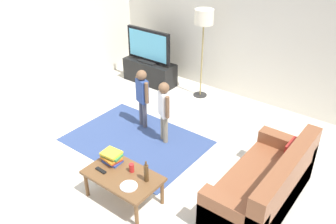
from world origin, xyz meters
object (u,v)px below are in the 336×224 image
(couch, at_px, (267,187))
(floor_lamp, at_px, (204,22))
(tv, at_px, (148,46))
(child_center, at_px, (164,107))
(child_near_tv, at_px, (142,93))
(tv_stand, at_px, (150,72))
(soda_can, at_px, (132,168))
(book_stack, at_px, (112,157))
(bottle, at_px, (146,173))
(coffee_table, at_px, (123,178))
(plate, at_px, (129,186))
(tv_remote, at_px, (101,170))

(couch, height_order, floor_lamp, floor_lamp)
(tv, relative_size, child_center, 1.03)
(child_center, bearing_deg, child_near_tv, 166.47)
(tv_stand, distance_m, soda_can, 3.61)
(child_center, xyz_separation_m, book_stack, (0.14, -1.31, -0.14))
(tv_stand, height_order, child_center, child_center)
(child_center, bearing_deg, bottle, -60.27)
(coffee_table, bearing_deg, couch, 34.58)
(child_center, bearing_deg, plate, -66.98)
(child_center, xyz_separation_m, tv_remote, (0.15, -1.54, -0.21))
(tv_stand, distance_m, coffee_table, 3.67)
(floor_lamp, bearing_deg, plate, -71.90)
(couch, bearing_deg, tv_stand, 151.50)
(tv, distance_m, book_stack, 3.42)
(child_near_tv, bearing_deg, child_center, -13.53)
(child_near_tv, xyz_separation_m, plate, (1.24, -1.68, -0.22))
(tv, xyz_separation_m, child_near_tv, (1.07, -1.44, -0.20))
(floor_lamp, relative_size, plate, 8.09)
(coffee_table, relative_size, book_stack, 3.38)
(coffee_table, xyz_separation_m, plate, (0.22, -0.12, 0.06))
(couch, xyz_separation_m, bottle, (-1.21, -0.95, 0.26))
(child_near_tv, bearing_deg, coffee_table, -56.91)
(tv, relative_size, soda_can, 9.17)
(book_stack, distance_m, bottle, 0.62)
(coffee_table, bearing_deg, tv_remote, -156.80)
(tv, bearing_deg, couch, -28.24)
(tv_remote, relative_size, soda_can, 1.42)
(floor_lamp, xyz_separation_m, plate, (1.08, -3.29, -1.12))
(child_center, bearing_deg, tv, 136.38)
(floor_lamp, height_order, book_stack, floor_lamp)
(coffee_table, distance_m, book_stack, 0.34)
(couch, relative_size, child_near_tv, 1.68)
(tv_stand, height_order, coffee_table, tv_stand)
(tv, height_order, floor_lamp, floor_lamp)
(tv_stand, relative_size, coffee_table, 1.20)
(tv, bearing_deg, bottle, -50.27)
(child_near_tv, distance_m, plate, 2.10)
(couch, bearing_deg, book_stack, -152.61)
(coffee_table, distance_m, tv_remote, 0.31)
(tv_stand, bearing_deg, tv, -90.00)
(plate, bearing_deg, tv_stand, 126.33)
(tv_stand, xyz_separation_m, child_center, (1.65, -1.60, 0.40))
(child_near_tv, relative_size, bottle, 3.58)
(floor_lamp, xyz_separation_m, child_center, (0.42, -1.75, -0.90))
(floor_lamp, relative_size, child_center, 1.67)
(tv_stand, relative_size, book_stack, 4.05)
(tv_stand, height_order, tv, tv)
(couch, height_order, soda_can, couch)
(tv, relative_size, bottle, 3.67)
(child_near_tv, xyz_separation_m, bottle, (1.34, -1.46, -0.10))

